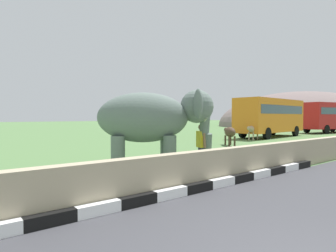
# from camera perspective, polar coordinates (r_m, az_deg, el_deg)

# --- Properties ---
(striped_curb) EXTENTS (16.20, 0.20, 0.24)m
(striped_curb) POSITION_cam_1_polar(r_m,az_deg,el_deg) (6.13, -9.76, -15.23)
(striped_curb) COLOR white
(striped_curb) RESTS_ON ground_plane
(barrier_parapet) EXTENTS (28.00, 0.36, 1.00)m
(barrier_parapet) POSITION_cam_1_polar(r_m,az_deg,el_deg) (7.63, 4.95, -8.84)
(barrier_parapet) COLOR tan
(barrier_parapet) RESTS_ON ground_plane
(elephant) EXTENTS (3.95, 3.49, 2.85)m
(elephant) POSITION_cam_1_polar(r_m,az_deg,el_deg) (9.80, -2.81, 1.49)
(elephant) COLOR slate
(elephant) RESTS_ON ground_plane
(person_handler) EXTENTS (0.37, 0.65, 1.66)m
(person_handler) POSITION_cam_1_polar(r_m,az_deg,el_deg) (10.30, 6.67, -3.65)
(person_handler) COLOR navy
(person_handler) RESTS_ON ground_plane
(bus_orange) EXTENTS (9.14, 3.30, 3.50)m
(bus_orange) POSITION_cam_1_polar(r_m,az_deg,el_deg) (28.23, 19.77, 2.13)
(bus_orange) COLOR orange
(bus_orange) RESTS_ON ground_plane
(bus_red) EXTENTS (8.55, 3.66, 3.50)m
(bus_red) POSITION_cam_1_polar(r_m,az_deg,el_deg) (38.83, 29.60, 1.90)
(bus_red) COLOR #B21E1E
(bus_red) RESTS_ON ground_plane
(cow_near) EXTENTS (1.41, 1.80, 1.23)m
(cow_near) POSITION_cam_1_polar(r_m,az_deg,el_deg) (19.26, 12.22, -1.25)
(cow_near) COLOR #473323
(cow_near) RESTS_ON ground_plane
(cow_mid) EXTENTS (1.93, 0.93, 1.23)m
(cow_mid) POSITION_cam_1_polar(r_m,az_deg,el_deg) (24.31, 16.63, -0.64)
(cow_mid) COLOR tan
(cow_mid) RESTS_ON ground_plane
(hill_east) EXTENTS (38.25, 30.60, 13.87)m
(hill_east) POSITION_cam_1_polar(r_m,az_deg,el_deg) (64.81, 25.34, 0.04)
(hill_east) COLOR slate
(hill_east) RESTS_ON ground_plane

